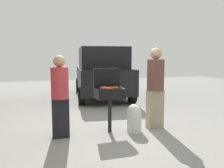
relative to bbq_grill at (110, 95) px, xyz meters
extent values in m
plane|color=gray|center=(0.12, 0.19, -0.82)|extent=(24.00, 24.00, 0.00)
cylinder|color=black|center=(0.00, 0.00, -0.45)|extent=(0.08, 0.08, 0.75)
cube|color=black|center=(0.00, 0.00, 0.04)|extent=(0.60, 0.44, 0.22)
cube|color=black|center=(0.00, 0.22, 0.36)|extent=(0.60, 0.05, 0.42)
cylinder|color=#C6593D|center=(-0.16, -0.04, 0.16)|extent=(0.13, 0.04, 0.03)
cylinder|color=#AD4228|center=(0.01, 0.06, 0.16)|extent=(0.13, 0.04, 0.03)
cylinder|color=#C6593D|center=(-0.10, 0.13, 0.16)|extent=(0.13, 0.03, 0.03)
cylinder|color=#AD4228|center=(-0.12, -0.10, 0.16)|extent=(0.13, 0.03, 0.03)
cylinder|color=#C6593D|center=(0.09, -0.10, 0.16)|extent=(0.13, 0.03, 0.03)
cylinder|color=#AD4228|center=(0.15, 0.08, 0.16)|extent=(0.13, 0.03, 0.03)
cylinder|color=#B74C33|center=(-0.06, 0.01, 0.16)|extent=(0.13, 0.03, 0.03)
cylinder|color=#B74C33|center=(-0.05, -0.15, 0.16)|extent=(0.13, 0.04, 0.03)
cylinder|color=#B74C33|center=(-0.04, -0.04, 0.16)|extent=(0.13, 0.03, 0.03)
cylinder|color=silver|center=(0.51, -0.15, -0.59)|extent=(0.32, 0.32, 0.46)
sphere|color=silver|center=(0.51, -0.15, -0.36)|extent=(0.31, 0.31, 0.31)
cube|color=black|center=(-1.05, -0.01, -0.42)|extent=(0.33, 0.18, 0.80)
cylinder|color=#B23338|center=(-1.05, -0.01, 0.30)|extent=(0.35, 0.35, 0.63)
sphere|color=tan|center=(-1.05, -0.01, 0.73)|extent=(0.23, 0.23, 0.23)
cube|color=gray|center=(1.09, -0.02, -0.38)|extent=(0.37, 0.20, 0.89)
cylinder|color=brown|center=(1.09, -0.02, 0.41)|extent=(0.39, 0.39, 0.70)
sphere|color=tan|center=(1.09, -0.02, 0.89)|extent=(0.26, 0.26, 0.26)
cube|color=black|center=(1.07, 4.55, -0.05)|extent=(2.48, 4.62, 0.90)
cube|color=black|center=(1.05, 4.36, 0.80)|extent=(2.10, 2.81, 0.80)
cylinder|color=black|center=(1.76, 2.91, -0.50)|extent=(0.30, 0.66, 0.64)
cylinder|color=black|center=(-0.03, 3.15, -0.50)|extent=(0.30, 0.66, 0.64)
cylinder|color=black|center=(2.18, 5.96, -0.50)|extent=(0.30, 0.66, 0.64)
cylinder|color=black|center=(0.39, 6.20, -0.50)|extent=(0.30, 0.66, 0.64)
camera|label=1|loc=(-1.49, -4.73, 0.80)|focal=37.37mm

